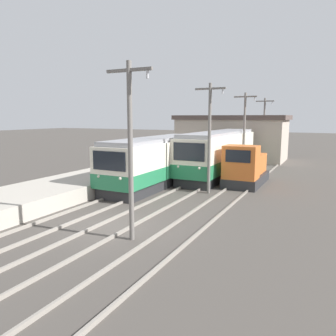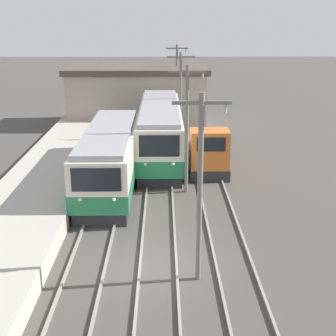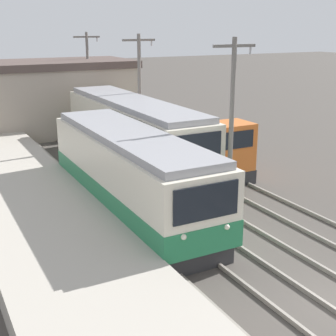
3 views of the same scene
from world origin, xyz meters
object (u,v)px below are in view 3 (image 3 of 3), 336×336
Objects in this scene: commuter_train_center at (133,137)px; catenary_mast_distant at (89,76)px; catenary_mast_mid at (232,116)px; shunting_locomotive at (210,152)px; catenary_mast_far at (140,91)px; commuter_train_left at (131,177)px.

commuter_train_center is 11.79m from catenary_mast_distant.
commuter_train_center is 7.33m from catenary_mast_mid.
commuter_train_center is 4.27m from shunting_locomotive.
commuter_train_center is 1.91× the size of catenary_mast_distant.
catenary_mast_far reaches higher than commuter_train_center.
catenary_mast_mid reaches higher than shunting_locomotive.
catenary_mast_distant reaches higher than commuter_train_center.
commuter_train_center is at bearing -122.99° from catenary_mast_far.
catenary_mast_mid is (1.51, -6.85, 2.11)m from commuter_train_center.
commuter_train_center reaches higher than shunting_locomotive.
catenary_mast_mid is 18.35m from catenary_mast_distant.
shunting_locomotive is 0.77× the size of catenary_mast_mid.
commuter_train_left is 1.62× the size of catenary_mast_mid.
shunting_locomotive is at bearing -74.31° from catenary_mast_far.
catenary_mast_far and catenary_mast_distant have the same top height.
commuter_train_center is 1.91× the size of catenary_mast_mid.
catenary_mast_far is (1.51, 2.32, 2.11)m from commuter_train_center.
shunting_locomotive is 4.91m from catenary_mast_mid.
commuter_train_center is at bearing -97.47° from catenary_mast_distant.
catenary_mast_mid is at bearing -10.08° from commuter_train_left.
shunting_locomotive is 0.77× the size of catenary_mast_distant.
catenary_mast_far is at bearing -90.00° from catenary_mast_distant.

